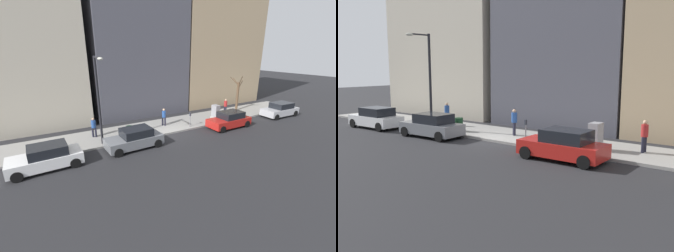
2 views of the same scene
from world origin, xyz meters
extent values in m
plane|color=#232326|center=(0.00, 0.00, 0.00)|extent=(120.00, 120.00, 0.00)
cube|color=gray|center=(2.00, 0.00, 0.07)|extent=(4.00, 36.00, 0.15)
cube|color=#B7B7BC|center=(-1.23, -13.13, 0.57)|extent=(1.94, 4.26, 0.70)
cube|color=black|center=(-1.24, -13.33, 1.22)|extent=(1.67, 2.25, 0.60)
cylinder|color=black|center=(-2.03, -11.55, 0.32)|extent=(0.24, 0.65, 0.64)
cylinder|color=black|center=(-0.33, -11.61, 0.32)|extent=(0.24, 0.65, 0.64)
cylinder|color=black|center=(-2.14, -14.65, 0.32)|extent=(0.24, 0.65, 0.64)
cylinder|color=black|center=(-0.44, -14.71, 0.32)|extent=(0.24, 0.65, 0.64)
cube|color=red|center=(-1.20, -5.56, 0.57)|extent=(1.85, 4.22, 0.70)
cube|color=black|center=(-1.20, -5.76, 1.22)|extent=(1.63, 2.22, 0.60)
cylinder|color=black|center=(-2.07, -4.02, 0.32)|extent=(0.23, 0.64, 0.64)
cylinder|color=black|center=(-0.37, -4.00, 0.32)|extent=(0.23, 0.64, 0.64)
cylinder|color=black|center=(-2.04, -7.12, 0.32)|extent=(0.23, 0.64, 0.64)
cylinder|color=black|center=(-0.34, -7.10, 0.32)|extent=(0.23, 0.64, 0.64)
cube|color=slate|center=(-1.13, 3.97, 0.57)|extent=(1.96, 4.27, 0.70)
cube|color=black|center=(-1.12, 3.77, 1.22)|extent=(1.68, 2.26, 0.60)
cylinder|color=black|center=(-2.04, 5.49, 0.32)|extent=(0.24, 0.65, 0.64)
cylinder|color=black|center=(-0.34, 5.55, 0.32)|extent=(0.24, 0.65, 0.64)
cylinder|color=black|center=(-1.92, 2.39, 0.32)|extent=(0.24, 0.65, 0.64)
cylinder|color=black|center=(-0.22, 2.45, 0.32)|extent=(0.24, 0.65, 0.64)
cube|color=white|center=(-1.30, 9.87, 0.57)|extent=(1.95, 4.26, 0.70)
cube|color=black|center=(-1.29, 9.67, 1.22)|extent=(1.68, 2.26, 0.60)
cylinder|color=black|center=(-2.21, 11.39, 0.32)|extent=(0.24, 0.65, 0.64)
cylinder|color=black|center=(-0.51, 11.45, 0.32)|extent=(0.24, 0.65, 0.64)
cylinder|color=black|center=(-2.09, 8.29, 0.32)|extent=(0.24, 0.65, 0.64)
cylinder|color=black|center=(-0.39, 8.35, 0.32)|extent=(0.24, 0.65, 0.64)
cylinder|color=slate|center=(0.45, -2.25, 0.68)|extent=(0.07, 0.07, 1.05)
cube|color=#2D333D|center=(0.45, -2.25, 1.35)|extent=(0.14, 0.10, 0.30)
cube|color=#A8A399|center=(1.30, -6.11, 0.24)|extent=(0.83, 0.61, 0.18)
cube|color=#939399|center=(1.30, -6.11, 0.96)|extent=(0.75, 0.55, 1.25)
cylinder|color=black|center=(0.55, 5.91, 3.40)|extent=(0.18, 0.18, 6.50)
cylinder|color=black|center=(-0.25, 5.91, 6.55)|extent=(1.60, 0.10, 0.10)
ellipsoid|color=beige|center=(-1.05, 5.91, 6.50)|extent=(0.56, 0.32, 0.20)
cylinder|color=brown|center=(2.60, -10.50, 1.81)|extent=(0.28, 0.28, 3.32)
cylinder|color=brown|center=(2.10, -10.24, 3.77)|extent=(1.03, 0.65, 1.06)
cylinder|color=brown|center=(2.97, -10.17, 3.59)|extent=(0.75, 0.78, 1.00)
cylinder|color=brown|center=(2.99, -10.44, 3.52)|extent=(0.83, 0.22, 0.80)
cylinder|color=brown|center=(2.07, -10.23, 3.29)|extent=(1.09, 0.67, 1.16)
cylinder|color=#14381E|center=(0.90, 3.56, 0.60)|extent=(0.56, 0.56, 0.90)
cylinder|color=#1E1E2D|center=(2.32, -8.35, 0.56)|extent=(0.16, 0.16, 0.82)
cylinder|color=#1E1E2D|center=(2.08, -8.32, 0.56)|extent=(0.16, 0.16, 0.82)
cylinder|color=#A52323|center=(2.20, -8.34, 1.28)|extent=(0.36, 0.36, 0.62)
sphere|color=tan|center=(2.20, -8.34, 1.70)|extent=(0.22, 0.22, 0.22)
cylinder|color=#1E1E2D|center=(1.89, -0.38, 0.56)|extent=(0.16, 0.16, 0.82)
cylinder|color=#1E1E2D|center=(2.06, -0.21, 0.56)|extent=(0.16, 0.16, 0.82)
cylinder|color=#23478C|center=(1.97, -0.29, 1.28)|extent=(0.36, 0.36, 0.62)
sphere|color=tan|center=(1.97, -0.29, 1.70)|extent=(0.22, 0.22, 0.22)
cylinder|color=#1E1E2D|center=(2.19, 6.03, 0.56)|extent=(0.16, 0.16, 0.82)
cylinder|color=#1E1E2D|center=(2.31, 6.24, 0.56)|extent=(0.16, 0.16, 0.82)
cylinder|color=#23478C|center=(2.25, 6.13, 1.28)|extent=(0.36, 0.36, 0.62)
sphere|color=tan|center=(2.25, 6.13, 1.70)|extent=(0.22, 0.22, 0.22)
cube|color=tan|center=(11.43, -11.70, 9.51)|extent=(11.86, 11.86, 19.01)
cube|color=#4C4C56|center=(10.61, -0.48, 9.85)|extent=(10.22, 10.22, 19.71)
cube|color=#BCB29E|center=(11.64, 11.56, 7.38)|extent=(12.28, 12.28, 14.76)
camera|label=1|loc=(-15.84, 9.54, 7.06)|focal=24.00mm
camera|label=2|loc=(-16.73, -14.23, 4.53)|focal=40.00mm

